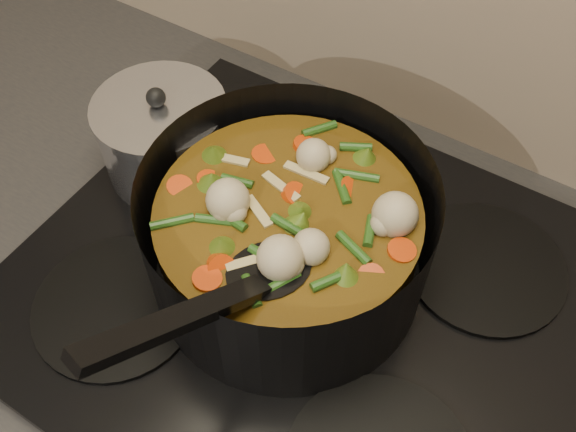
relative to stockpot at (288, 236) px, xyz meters
The scene contains 4 objects.
counter 0.54m from the stockpot, 13.88° to the right, with size 2.64×0.64×0.91m.
stovetop 0.08m from the stockpot, 13.88° to the right, with size 0.62×0.54×0.03m.
stockpot is the anchor object (origin of this frame).
saucepan 0.22m from the stockpot, 165.49° to the left, with size 0.16×0.16×0.13m.
Camera 1 is at (0.18, 1.61, 1.54)m, focal length 40.00 mm.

